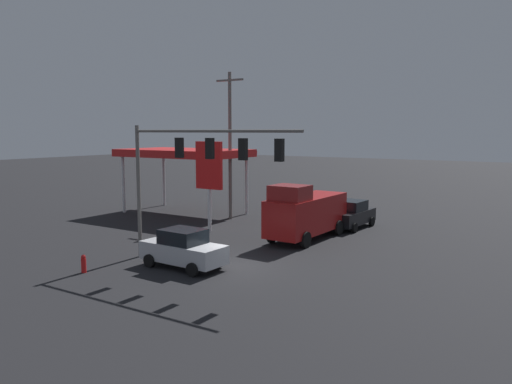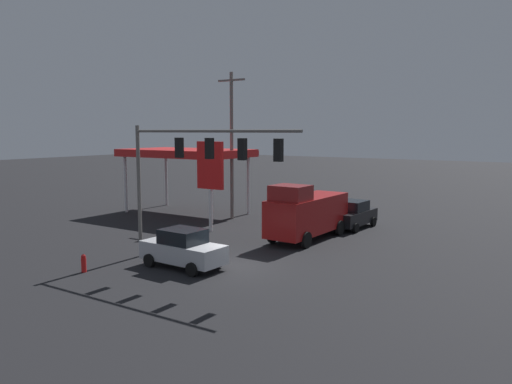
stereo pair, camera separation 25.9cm
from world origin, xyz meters
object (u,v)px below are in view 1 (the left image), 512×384
price_sign (209,169)px  sedan_waiting (351,214)px  traffic_signal_assembly (197,159)px  sedan_far (183,249)px  utility_pole (230,143)px  fire_hydrant (84,264)px  delivery_truck (305,213)px

price_sign → sedan_waiting: (-7.61, -6.27, -3.26)m
traffic_signal_assembly → price_sign: 9.04m
sedan_far → sedan_waiting: bearing=-100.4°
sedan_far → utility_pole: bearing=-62.0°
utility_pole → sedan_waiting: size_ratio=2.47×
utility_pole → price_sign: (-1.62, 4.69, -1.64)m
sedan_waiting → fire_hydrant: size_ratio=5.12×
sedan_far → fire_hydrant: sedan_far is taller
utility_pole → sedan_waiting: (-9.23, -1.58, -4.90)m
utility_pole → sedan_far: 14.79m
traffic_signal_assembly → delivery_truck: bearing=-100.4°
utility_pole → delivery_truck: size_ratio=1.62×
sedan_far → delivery_truck: 9.32m
price_sign → traffic_signal_assembly: bearing=124.2°
traffic_signal_assembly → fire_hydrant: bearing=43.0°
traffic_signal_assembly → utility_pole: (6.66, -12.10, 0.45)m
fire_hydrant → traffic_signal_assembly: bearing=-137.0°
sedan_waiting → fire_hydrant: (6.56, 17.40, -0.51)m
sedan_far → delivery_truck: bearing=-101.2°
utility_pole → sedan_waiting: 10.57m
traffic_signal_assembly → price_sign: (5.04, -7.41, -1.19)m
utility_pole → delivery_truck: (-8.23, 3.51, -4.15)m
utility_pole → fire_hydrant: size_ratio=12.63×
utility_pole → sedan_far: utility_pole is taller
price_sign → fire_hydrant: 11.80m
utility_pole → fire_hydrant: (-2.67, 15.82, -5.41)m
sedan_waiting → fire_hydrant: bearing=-17.1°
sedan_waiting → utility_pole: bearing=-76.8°
delivery_truck → sedan_waiting: (-1.00, -5.09, -0.74)m
delivery_truck → fire_hydrant: 13.56m
delivery_truck → traffic_signal_assembly: bearing=-8.5°
sedan_far → price_sign: bearing=-58.2°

